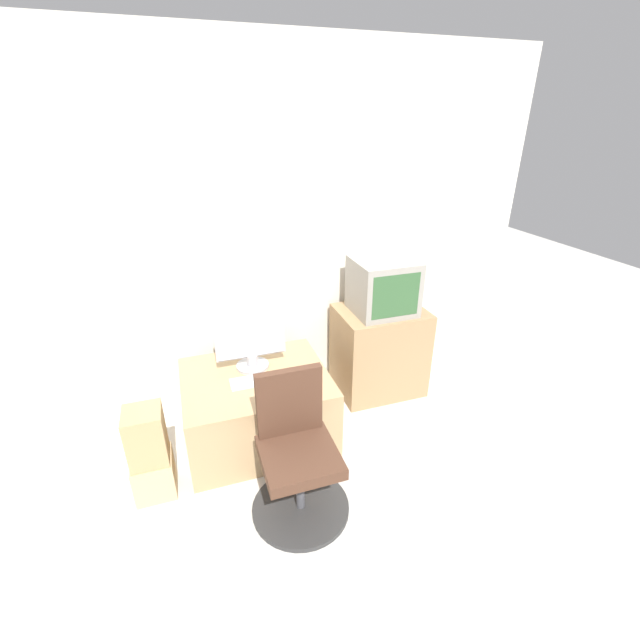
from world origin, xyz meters
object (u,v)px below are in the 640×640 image
main_monitor (250,336)px  cardboard_box_lower (155,474)px  mouse (291,373)px  office_chair (297,460)px  keyboard (257,380)px  crt_tv (383,286)px

main_monitor → cardboard_box_lower: size_ratio=1.97×
main_monitor → cardboard_box_lower: main_monitor is taller
mouse → office_chair: bearing=-102.7°
office_chair → cardboard_box_lower: 0.91m
main_monitor → cardboard_box_lower: 1.03m
keyboard → mouse: mouse is taller
main_monitor → office_chair: 0.91m
crt_tv → cardboard_box_lower: bearing=-162.3°
mouse → cardboard_box_lower: (-0.94, -0.24, -0.39)m
main_monitor → office_chair: bearing=-83.4°
cardboard_box_lower → keyboard: bearing=18.6°
cardboard_box_lower → office_chair: bearing=-25.2°
keyboard → mouse: (0.24, 0.01, 0.01)m
main_monitor → crt_tv: crt_tv is taller
crt_tv → main_monitor: bearing=-172.8°
main_monitor → crt_tv: size_ratio=1.09×
main_monitor → cardboard_box_lower: bearing=-148.8°
office_chair → mouse: bearing=77.3°
crt_tv → cardboard_box_lower: 2.01m
crt_tv → cardboard_box_lower: size_ratio=1.80×
mouse → office_chair: 0.66m
office_chair → cardboard_box_lower: bearing=154.8°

